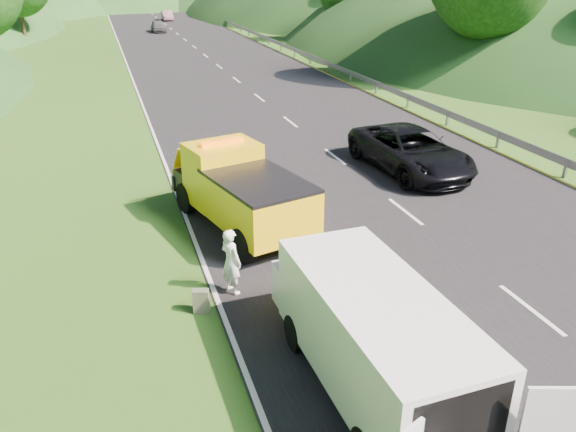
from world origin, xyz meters
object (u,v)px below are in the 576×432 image
object	(u,v)px
tow_truck	(240,190)
child	(287,307)
passing_suv	(409,171)
suitcase	(201,301)
white_van	(371,333)
woman	(232,292)

from	to	relation	value
tow_truck	child	distance (m)	4.85
passing_suv	suitcase	bearing A→B (deg)	-146.60
passing_suv	tow_truck	bearing A→B (deg)	-162.53
tow_truck	white_van	distance (m)	7.78
suitcase	passing_suv	distance (m)	11.85
tow_truck	child	xyz separation A→B (m)	(-0.01, -4.69, -1.22)
child	suitcase	xyz separation A→B (m)	(-1.95, 0.43, 0.30)
tow_truck	passing_suv	xyz separation A→B (m)	(7.45, 2.93, -1.22)
white_van	child	xyz separation A→B (m)	(-0.63, 3.06, -1.24)
child	suitcase	size ratio (longest dim) A/B	1.70
tow_truck	child	size ratio (longest dim) A/B	6.08
white_van	woman	distance (m)	4.63
white_van	woman	bearing A→B (deg)	110.99
child	suitcase	distance (m)	2.02
tow_truck	woman	world-z (taller)	tow_truck
child	tow_truck	bearing A→B (deg)	138.71
tow_truck	child	world-z (taller)	tow_truck
child	suitcase	world-z (taller)	suitcase
woman	child	bearing A→B (deg)	-162.01
passing_suv	white_van	bearing A→B (deg)	-126.60
tow_truck	passing_suv	bearing A→B (deg)	7.23
suitcase	child	bearing A→B (deg)	-12.30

